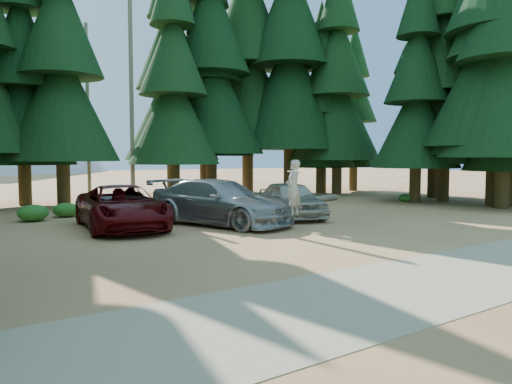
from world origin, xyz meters
TOP-DOWN VIEW (x-y plane):
  - ground at (0.00, 0.00)m, footprint 160.00×160.00m
  - gravel_strip at (0.00, -6.50)m, footprint 26.00×3.50m
  - forest_belt_north at (0.00, 15.00)m, footprint 36.00×7.00m
  - forest_belt_east at (15.50, 4.00)m, footprint 6.00×22.00m
  - snag_front at (0.80, 14.50)m, footprint 0.24×0.24m
  - snag_back at (-1.20, 16.00)m, footprint 0.20×0.20m
  - red_pickup at (-3.59, 4.29)m, footprint 3.34×5.85m
  - silver_minivan_center at (-0.21, 3.24)m, footprint 4.14×6.29m
  - silver_minivan_right at (3.31, 3.40)m, footprint 3.06×4.83m
  - frisbee_player at (1.40, 0.89)m, footprint 0.85×0.72m
  - log_left at (0.24, 9.18)m, footprint 4.33×1.48m
  - log_mid at (-0.79, 8.29)m, footprint 2.93×0.78m
  - log_right at (8.33, 7.85)m, footprint 5.33×1.87m
  - shrub_far_left at (-5.70, 8.37)m, footprint 1.19×1.19m
  - shrub_left at (-1.50, 8.12)m, footprint 0.80×0.80m
  - shrub_center_left at (-4.27, 9.08)m, footprint 1.09×1.09m
  - shrub_center_right at (-0.60, 9.40)m, footprint 1.21×1.21m
  - shrub_right at (4.98, 6.71)m, footprint 0.95×0.95m
  - shrub_far_right at (7.60, 9.82)m, footprint 1.14×1.14m
  - shrub_edge_east at (13.41, 5.50)m, footprint 0.81×0.81m

SIDE VIEW (x-z plane):
  - ground at x=0.00m, z-range 0.00..0.00m
  - forest_belt_north at x=0.00m, z-range -11.00..11.00m
  - forest_belt_east at x=15.50m, z-range -11.00..11.00m
  - gravel_strip at x=0.00m, z-range 0.00..0.01m
  - log_mid at x=-0.79m, z-range 0.00..0.24m
  - log_left at x=0.24m, z-range 0.00..0.31m
  - log_right at x=8.33m, z-range 0.00..0.35m
  - shrub_left at x=-1.50m, z-range 0.00..0.44m
  - shrub_edge_east at x=13.41m, z-range 0.00..0.44m
  - shrub_right at x=4.98m, z-range 0.00..0.52m
  - shrub_center_left at x=-4.27m, z-range 0.00..0.60m
  - shrub_far_right at x=7.60m, z-range 0.00..0.63m
  - shrub_far_left at x=-5.70m, z-range 0.00..0.66m
  - shrub_center_right at x=-0.60m, z-range 0.00..0.67m
  - silver_minivan_right at x=3.31m, z-range 0.00..1.53m
  - red_pickup at x=-3.59m, z-range 0.00..1.54m
  - silver_minivan_center at x=-0.21m, z-range 0.00..1.69m
  - frisbee_player at x=1.40m, z-range 0.47..2.43m
  - snag_back at x=-1.20m, z-range 0.00..10.00m
  - snag_front at x=0.80m, z-range 0.00..12.00m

